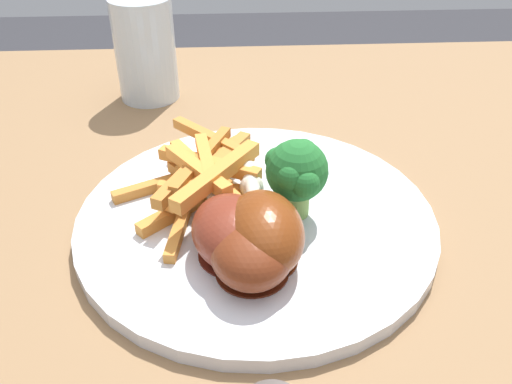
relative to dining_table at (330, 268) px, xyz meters
name	(u,v)px	position (x,y,z in m)	size (l,w,h in m)	color
dining_table	(330,268)	(0.00, 0.00, 0.00)	(1.28, 0.72, 0.73)	#8E6B47
dinner_plate	(256,218)	(0.08, 0.05, 0.11)	(0.28, 0.28, 0.01)	silver
broccoli_floret_front	(297,172)	(0.05, 0.06, 0.15)	(0.05, 0.05, 0.06)	#89B456
carrot_fries_pile	(202,174)	(0.12, 0.02, 0.13)	(0.12, 0.17, 0.04)	orange
chicken_drumstick_near	(252,245)	(0.08, 0.12, 0.13)	(0.06, 0.12, 0.04)	#501C0D
chicken_drumstick_far	(263,229)	(0.08, 0.10, 0.14)	(0.06, 0.13, 0.05)	#531F0A
chicken_drumstick_extra	(231,229)	(0.10, 0.10, 0.13)	(0.07, 0.13, 0.04)	#551B11
water_glass	(145,50)	(0.19, -0.20, 0.16)	(0.07, 0.07, 0.11)	silver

